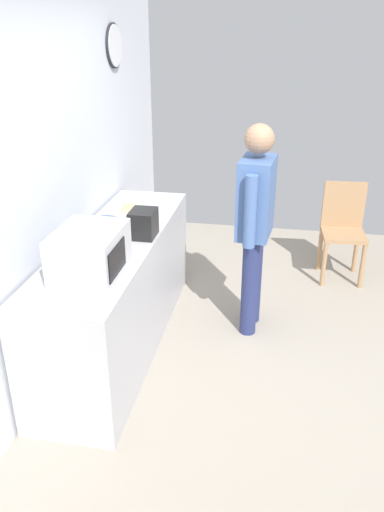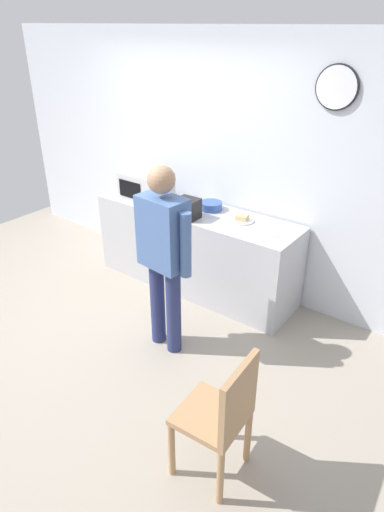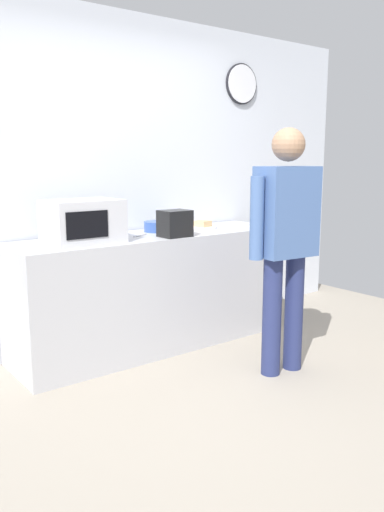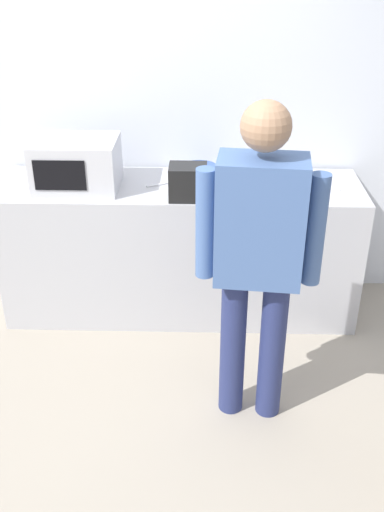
{
  "view_description": "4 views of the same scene",
  "coord_description": "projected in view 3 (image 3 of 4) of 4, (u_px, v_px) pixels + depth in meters",
  "views": [
    {
      "loc": [
        -3.02,
        0.05,
        2.31
      ],
      "look_at": [
        0.36,
        0.66,
        0.76
      ],
      "focal_mm": 35.84,
      "sensor_mm": 36.0,
      "label": 1
    },
    {
      "loc": [
        2.81,
        -2.21,
        2.62
      ],
      "look_at": [
        0.61,
        0.72,
        0.68
      ],
      "focal_mm": 31.18,
      "sensor_mm": 36.0,
      "label": 2
    },
    {
      "loc": [
        -1.93,
        -2.16,
        1.47
      ],
      "look_at": [
        0.35,
        0.82,
        0.78
      ],
      "focal_mm": 36.8,
      "sensor_mm": 36.0,
      "label": 3
    },
    {
      "loc": [
        0.45,
        -2.18,
        2.28
      ],
      "look_at": [
        0.37,
        0.73,
        0.67
      ],
      "focal_mm": 41.36,
      "sensor_mm": 36.0,
      "label": 4
    }
  ],
  "objects": [
    {
      "name": "kitchen_counter",
      "position": [
        155.0,
        290.0,
        4.15
      ],
      "size": [
        2.26,
        0.62,
        0.9
      ],
      "primitive_type": "cube",
      "color": "#B7B7BC",
      "rests_on": "ground_plane"
    },
    {
      "name": "person_standing",
      "position": [
        286.0,
        234.0,
        3.53
      ],
      "size": [
        0.59,
        0.28,
        1.68
      ],
      "color": "navy",
      "rests_on": "ground_plane"
    },
    {
      "name": "toaster",
      "position": [
        175.0,
        223.0,
        3.93
      ],
      "size": [
        0.22,
        0.18,
        0.2
      ],
      "primitive_type": "cube",
      "color": "black",
      "rests_on": "kitchen_counter"
    },
    {
      "name": "ground_plane",
      "position": [
        230.0,
        411.0,
        3.11
      ],
      "size": [
        6.0,
        6.0,
        0.0
      ],
      "primitive_type": "plane",
      "color": "#9E9384"
    },
    {
      "name": "microwave",
      "position": [
        83.0,
        221.0,
        3.63
      ],
      "size": [
        0.5,
        0.39,
        0.3
      ],
      "color": "silver",
      "rests_on": "kitchen_counter"
    },
    {
      "name": "salad_bowl",
      "position": [
        158.0,
        226.0,
        4.22
      ],
      "size": [
        0.23,
        0.23,
        0.08
      ],
      "primitive_type": "cylinder",
      "color": "#33519E",
      "rests_on": "kitchen_counter"
    },
    {
      "name": "spoon_utensil",
      "position": [
        140.0,
        235.0,
        3.99
      ],
      "size": [
        0.16,
        0.09,
        0.01
      ],
      "primitive_type": "cube",
      "rotation": [
        0.0,
        0.0,
        0.47
      ],
      "color": "silver",
      "rests_on": "kitchen_counter"
    },
    {
      "name": "fork_utensil",
      "position": [
        243.0,
        226.0,
        4.57
      ],
      "size": [
        0.17,
        0.05,
        0.01
      ],
      "primitive_type": "cube",
      "rotation": [
        0.0,
        0.0,
        2.94
      ],
      "color": "silver",
      "rests_on": "kitchen_counter"
    },
    {
      "name": "back_wall",
      "position": [
        98.0,
        181.0,
        4.13
      ],
      "size": [
        5.4,
        0.13,
        2.6
      ],
      "color": "silver",
      "rests_on": "ground_plane"
    },
    {
      "name": "sandwich_plate",
      "position": [
        203.0,
        226.0,
        4.42
      ],
      "size": [
        0.24,
        0.24,
        0.07
      ],
      "color": "white",
      "rests_on": "kitchen_counter"
    }
  ]
}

